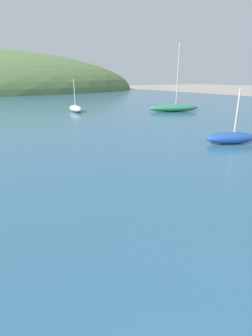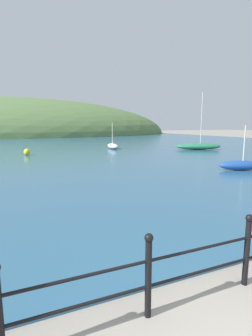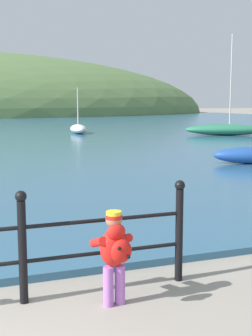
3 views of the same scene
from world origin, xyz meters
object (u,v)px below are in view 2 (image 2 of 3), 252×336
object	(u,v)px
boat_green_fishing	(241,165)
boat_mid_harbor	(113,146)
mooring_buoy	(27,152)
boat_nearest_quay	(198,146)

from	to	relation	value
boat_green_fishing	boat_mid_harbor	size ratio (longest dim) A/B	0.87
boat_green_fishing	boat_mid_harbor	bearing A→B (deg)	96.62
mooring_buoy	boat_mid_harbor	bearing A→B (deg)	17.40
boat_green_fishing	boat_mid_harbor	distance (m)	15.38
boat_nearest_quay	mooring_buoy	bearing A→B (deg)	173.61
boat_mid_harbor	boat_nearest_quay	xyz separation A→B (m)	(7.53, -4.53, 0.06)
boat_nearest_quay	mooring_buoy	distance (m)	16.30
boat_mid_harbor	boat_nearest_quay	distance (m)	8.79
mooring_buoy	boat_green_fishing	bearing A→B (deg)	-50.25
boat_green_fishing	mooring_buoy	size ratio (longest dim) A/B	4.73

